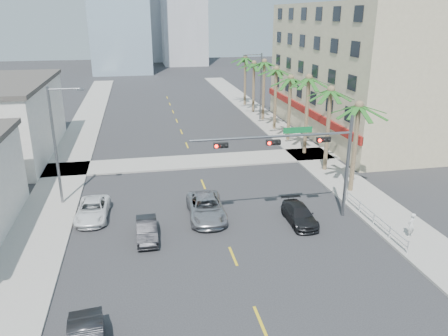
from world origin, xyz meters
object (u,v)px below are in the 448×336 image
car_parked_far (93,210)px  car_lane_left (147,230)px  car_lane_right (299,214)px  car_lane_center (206,208)px  pedestrian (411,225)px  traffic_signal_mast (305,151)px

car_parked_far → car_lane_left: car_parked_far is taller
car_parked_far → car_lane_right: size_ratio=1.10×
car_lane_left → car_lane_center: size_ratio=0.70×
car_lane_right → pedestrian: pedestrian is taller
pedestrian → car_parked_far: bearing=-51.1°
car_lane_left → car_lane_right: car_lane_left is taller
traffic_signal_mast → car_lane_right: traffic_signal_mast is taller
traffic_signal_mast → car_lane_center: (-6.53, 1.62, -4.31)m
car_parked_far → car_lane_right: car_parked_far is taller
car_lane_center → car_lane_right: size_ratio=1.29×
car_lane_right → pedestrian: size_ratio=2.56×
car_lane_left → pedestrian: size_ratio=2.30×
car_lane_center → car_lane_left: bearing=-149.3°
car_lane_right → pedestrian: bearing=-29.5°
car_lane_left → car_lane_center: car_lane_center is taller
car_lane_right → traffic_signal_mast: bearing=56.8°
traffic_signal_mast → car_parked_far: (-14.47, 3.07, -4.42)m
pedestrian → car_lane_center: bearing=-56.3°
pedestrian → traffic_signal_mast: bearing=-66.1°
traffic_signal_mast → pedestrian: 8.25m
car_parked_far → car_lane_center: bearing=-7.6°
traffic_signal_mast → car_lane_left: (-10.78, -0.72, -4.44)m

